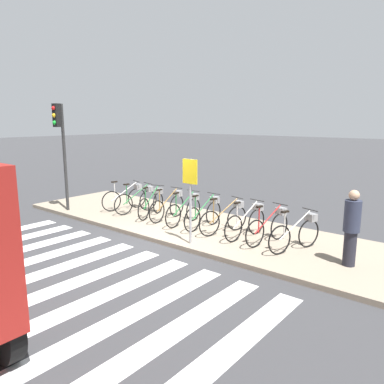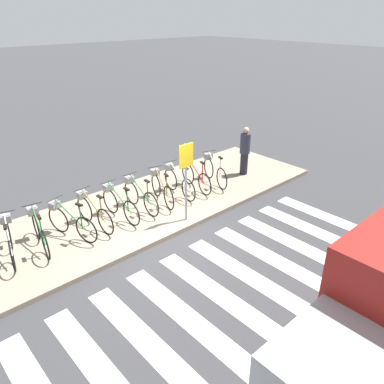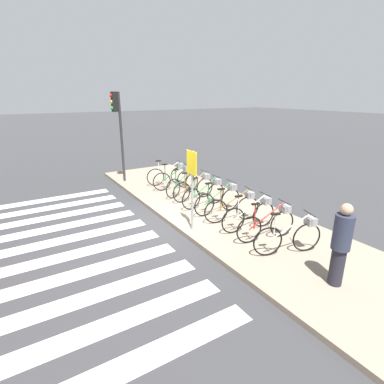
{
  "view_description": "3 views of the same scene",
  "coord_description": "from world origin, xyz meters",
  "px_view_note": "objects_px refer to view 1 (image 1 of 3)",
  "views": [
    {
      "loc": [
        6.66,
        -6.64,
        3.2
      ],
      "look_at": [
        0.56,
        0.8,
        1.32
      ],
      "focal_mm": 35.0,
      "sensor_mm": 36.0,
      "label": 1
    },
    {
      "loc": [
        -4.82,
        -6.29,
        5.19
      ],
      "look_at": [
        1.15,
        0.32,
        0.86
      ],
      "focal_mm": 35.0,
      "sensor_mm": 36.0,
      "label": 2
    },
    {
      "loc": [
        7.23,
        -3.58,
        3.59
      ],
      "look_at": [
        -0.3,
        1.04,
        0.7
      ],
      "focal_mm": 28.0,
      "sensor_mm": 36.0,
      "label": 3
    }
  ],
  "objects_px": {
    "parked_bicycle_3": "(169,205)",
    "parked_bicycle_4": "(185,209)",
    "parked_bicycle_6": "(226,217)",
    "sign_post": "(190,187)",
    "parked_bicycle_2": "(152,203)",
    "traffic_light": "(60,135)",
    "parked_bicycle_9": "(297,232)",
    "pedestrian": "(352,227)",
    "parked_bicycle_1": "(138,199)",
    "parked_bicycle_5": "(205,212)",
    "parked_bicycle_7": "(248,221)",
    "parked_bicycle_8": "(270,226)",
    "parked_bicycle_0": "(127,196)"
  },
  "relations": [
    {
      "from": "parked_bicycle_1",
      "to": "sign_post",
      "type": "xyz_separation_m",
      "value": [
        3.39,
        -1.38,
        1.01
      ]
    },
    {
      "from": "parked_bicycle_3",
      "to": "parked_bicycle_4",
      "type": "bearing_deg",
      "value": -5.25
    },
    {
      "from": "parked_bicycle_4",
      "to": "parked_bicycle_8",
      "type": "height_order",
      "value": "same"
    },
    {
      "from": "pedestrian",
      "to": "traffic_light",
      "type": "height_order",
      "value": "traffic_light"
    },
    {
      "from": "parked_bicycle_6",
      "to": "parked_bicycle_7",
      "type": "xyz_separation_m",
      "value": [
        0.66,
        0.03,
        0.0
      ]
    },
    {
      "from": "parked_bicycle_7",
      "to": "parked_bicycle_8",
      "type": "distance_m",
      "value": 0.67
    },
    {
      "from": "parked_bicycle_3",
      "to": "parked_bicycle_5",
      "type": "distance_m",
      "value": 1.43
    },
    {
      "from": "parked_bicycle_5",
      "to": "pedestrian",
      "type": "xyz_separation_m",
      "value": [
        4.1,
        -0.32,
        0.41
      ]
    },
    {
      "from": "parked_bicycle_3",
      "to": "parked_bicycle_6",
      "type": "relative_size",
      "value": 1.03
    },
    {
      "from": "parked_bicycle_5",
      "to": "parked_bicycle_6",
      "type": "distance_m",
      "value": 0.75
    },
    {
      "from": "parked_bicycle_3",
      "to": "parked_bicycle_4",
      "type": "distance_m",
      "value": 0.73
    },
    {
      "from": "parked_bicycle_6",
      "to": "parked_bicycle_8",
      "type": "xyz_separation_m",
      "value": [
        1.33,
        0.0,
        0.0
      ]
    },
    {
      "from": "parked_bicycle_3",
      "to": "parked_bicycle_9",
      "type": "height_order",
      "value": "same"
    },
    {
      "from": "parked_bicycle_1",
      "to": "traffic_light",
      "type": "relative_size",
      "value": 0.46
    },
    {
      "from": "parked_bicycle_6",
      "to": "parked_bicycle_2",
      "type": "bearing_deg",
      "value": -179.86
    },
    {
      "from": "parked_bicycle_7",
      "to": "pedestrian",
      "type": "distance_m",
      "value": 2.75
    },
    {
      "from": "parked_bicycle_9",
      "to": "pedestrian",
      "type": "distance_m",
      "value": 1.34
    },
    {
      "from": "parked_bicycle_0",
      "to": "parked_bicycle_6",
      "type": "xyz_separation_m",
      "value": [
        4.22,
        -0.11,
        0.0
      ]
    },
    {
      "from": "parked_bicycle_6",
      "to": "sign_post",
      "type": "relative_size",
      "value": 0.76
    },
    {
      "from": "parked_bicycle_1",
      "to": "parked_bicycle_3",
      "type": "bearing_deg",
      "value": 0.08
    },
    {
      "from": "parked_bicycle_1",
      "to": "parked_bicycle_7",
      "type": "height_order",
      "value": "same"
    },
    {
      "from": "parked_bicycle_6",
      "to": "sign_post",
      "type": "height_order",
      "value": "sign_post"
    },
    {
      "from": "parked_bicycle_2",
      "to": "traffic_light",
      "type": "bearing_deg",
      "value": -154.41
    },
    {
      "from": "traffic_light",
      "to": "parked_bicycle_1",
      "type": "bearing_deg",
      "value": 33.72
    },
    {
      "from": "pedestrian",
      "to": "parked_bicycle_6",
      "type": "bearing_deg",
      "value": 175.23
    },
    {
      "from": "parked_bicycle_1",
      "to": "parked_bicycle_4",
      "type": "bearing_deg",
      "value": -1.76
    },
    {
      "from": "parked_bicycle_7",
      "to": "parked_bicycle_6",
      "type": "bearing_deg",
      "value": -177.62
    },
    {
      "from": "parked_bicycle_0",
      "to": "parked_bicycle_9",
      "type": "xyz_separation_m",
      "value": [
        6.31,
        -0.19,
        0.0
      ]
    },
    {
      "from": "parked_bicycle_9",
      "to": "parked_bicycle_3",
      "type": "bearing_deg",
      "value": 178.17
    },
    {
      "from": "parked_bicycle_2",
      "to": "parked_bicycle_6",
      "type": "relative_size",
      "value": 0.99
    },
    {
      "from": "traffic_light",
      "to": "parked_bicycle_6",
      "type": "bearing_deg",
      "value": 13.56
    },
    {
      "from": "parked_bicycle_0",
      "to": "pedestrian",
      "type": "xyz_separation_m",
      "value": [
        7.57,
        -0.39,
        0.41
      ]
    },
    {
      "from": "parked_bicycle_2",
      "to": "parked_bicycle_1",
      "type": "bearing_deg",
      "value": 175.44
    },
    {
      "from": "parked_bicycle_4",
      "to": "pedestrian",
      "type": "xyz_separation_m",
      "value": [
        4.81,
        -0.27,
        0.41
      ]
    },
    {
      "from": "parked_bicycle_4",
      "to": "parked_bicycle_6",
      "type": "distance_m",
      "value": 1.45
    },
    {
      "from": "parked_bicycle_0",
      "to": "parked_bicycle_5",
      "type": "height_order",
      "value": "same"
    },
    {
      "from": "parked_bicycle_1",
      "to": "parked_bicycle_9",
      "type": "bearing_deg",
      "value": -1.36
    },
    {
      "from": "parked_bicycle_8",
      "to": "parked_bicycle_0",
      "type": "bearing_deg",
      "value": 178.91
    },
    {
      "from": "parked_bicycle_3",
      "to": "parked_bicycle_9",
      "type": "distance_m",
      "value": 4.28
    },
    {
      "from": "parked_bicycle_4",
      "to": "pedestrian",
      "type": "height_order",
      "value": "pedestrian"
    },
    {
      "from": "parked_bicycle_6",
      "to": "parked_bicycle_8",
      "type": "relative_size",
      "value": 0.98
    },
    {
      "from": "parked_bicycle_3",
      "to": "parked_bicycle_8",
      "type": "relative_size",
      "value": 1.01
    },
    {
      "from": "parked_bicycle_3",
      "to": "parked_bicycle_7",
      "type": "distance_m",
      "value": 2.84
    },
    {
      "from": "parked_bicycle_6",
      "to": "parked_bicycle_7",
      "type": "relative_size",
      "value": 0.97
    },
    {
      "from": "parked_bicycle_6",
      "to": "parked_bicycle_7",
      "type": "distance_m",
      "value": 0.66
    },
    {
      "from": "parked_bicycle_1",
      "to": "parked_bicycle_2",
      "type": "relative_size",
      "value": 1.03
    },
    {
      "from": "parked_bicycle_2",
      "to": "parked_bicycle_4",
      "type": "xyz_separation_m",
      "value": [
        1.4,
        -0.01,
        0.0
      ]
    },
    {
      "from": "parked_bicycle_0",
      "to": "parked_bicycle_5",
      "type": "distance_m",
      "value": 3.47
    },
    {
      "from": "parked_bicycle_3",
      "to": "sign_post",
      "type": "bearing_deg",
      "value": -34.6
    },
    {
      "from": "parked_bicycle_1",
      "to": "sign_post",
      "type": "distance_m",
      "value": 3.79
    }
  ]
}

